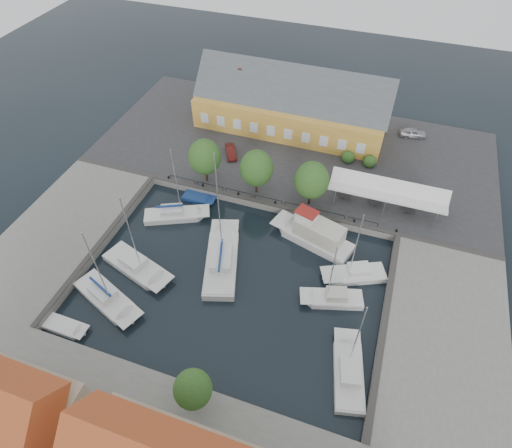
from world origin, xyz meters
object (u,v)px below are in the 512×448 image
(east_boat_c, at_px, (348,373))
(east_boat_b, at_px, (333,299))
(west_boat_c, at_px, (137,267))
(west_boat_d, at_px, (107,299))
(launch_nw, at_px, (198,199))
(warehouse, at_px, (288,105))
(car_silver, at_px, (413,133))
(trawler, at_px, (315,236))
(east_boat_a, at_px, (355,275))
(west_boat_a, at_px, (175,215))
(car_red, at_px, (231,152))
(launch_sw, at_px, (66,328))
(center_sailboat, at_px, (222,261))
(tent_canopy, at_px, (388,191))

(east_boat_c, bearing_deg, east_boat_b, 111.96)
(west_boat_c, xyz_separation_m, west_boat_d, (-0.81, -4.73, 0.01))
(west_boat_c, height_order, launch_nw, west_boat_c)
(warehouse, height_order, car_silver, warehouse)
(trawler, height_order, west_boat_c, west_boat_c)
(east_boat_a, bearing_deg, warehouse, 121.05)
(east_boat_b, relative_size, west_boat_c, 0.78)
(east_boat_a, height_order, east_boat_b, east_boat_a)
(east_boat_c, bearing_deg, west_boat_a, 151.30)
(car_red, height_order, west_boat_c, west_boat_c)
(car_silver, relative_size, launch_sw, 0.82)
(center_sailboat, height_order, east_boat_a, center_sailboat)
(launch_sw, bearing_deg, center_sailboat, 47.90)
(west_boat_d, distance_m, launch_nw, 17.61)
(west_boat_d, bearing_deg, west_boat_a, 84.78)
(car_red, bearing_deg, car_silver, -0.83)
(car_silver, height_order, car_red, car_silver)
(car_red, height_order, east_boat_c, east_boat_c)
(east_boat_a, bearing_deg, car_red, 144.01)
(west_boat_c, bearing_deg, tent_canopy, 36.02)
(east_boat_b, xyz_separation_m, launch_nw, (-19.92, 9.74, -0.17))
(launch_nw, bearing_deg, launch_sw, -102.36)
(tent_canopy, relative_size, car_red, 3.86)
(west_boat_a, xyz_separation_m, launch_sw, (-3.35, -17.79, -0.18))
(warehouse, distance_m, tent_canopy, 21.63)
(car_red, relative_size, center_sailboat, 0.24)
(trawler, xyz_separation_m, launch_sw, (-20.81, -19.46, -0.93))
(car_red, xyz_separation_m, east_boat_c, (21.86, -26.27, -1.34))
(west_boat_a, bearing_deg, east_boat_b, -15.37)
(warehouse, xyz_separation_m, car_silver, (18.66, 2.97, -2.77))
(center_sailboat, xyz_separation_m, trawler, (9.15, 6.56, 0.65))
(east_boat_c, relative_size, west_boat_c, 0.88)
(warehouse, bearing_deg, tent_canopy, -39.86)
(car_silver, bearing_deg, launch_sw, 135.08)
(car_silver, bearing_deg, warehouse, 88.34)
(east_boat_b, relative_size, launch_nw, 2.08)
(east_boat_c, bearing_deg, car_red, 129.77)
(west_boat_d, distance_m, launch_sw, 4.76)
(west_boat_d, bearing_deg, trawler, 39.12)
(car_silver, distance_m, east_boat_b, 32.42)
(east_boat_a, bearing_deg, tent_canopy, 82.32)
(east_boat_a, bearing_deg, trawler, 146.75)
(east_boat_b, relative_size, west_boat_a, 0.86)
(warehouse, height_order, launch_nw, warehouse)
(trawler, relative_size, west_boat_c, 0.88)
(warehouse, height_order, tent_canopy, warehouse)
(tent_canopy, bearing_deg, east_boat_c, -90.32)
(car_red, bearing_deg, tent_canopy, -38.97)
(warehouse, xyz_separation_m, trawler, (9.60, -21.47, -3.41))
(trawler, xyz_separation_m, east_boat_b, (3.86, -7.53, -0.76))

